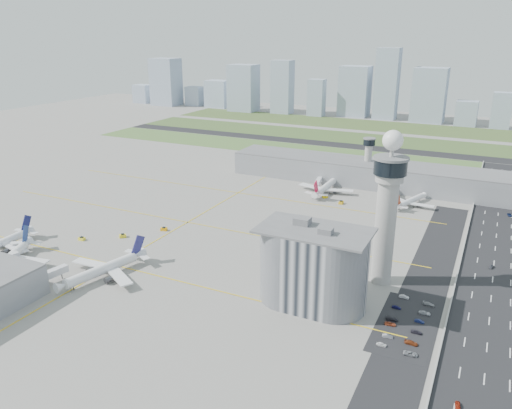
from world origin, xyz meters
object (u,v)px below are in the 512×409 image
at_px(airplane_far_b, 411,197).
at_px(tug_2, 123,236).
at_px(jet_bridge_near_2, 37,283).
at_px(car_lot_10, 425,313).
at_px(secondary_tower, 368,157).
at_px(car_lot_6, 410,354).
at_px(car_lot_4, 396,307).
at_px(car_hw_2, 510,215).
at_px(tug_1, 82,238).
at_px(tug_5, 341,202).
at_px(car_lot_11, 429,304).
at_px(car_lot_5, 404,297).
at_px(car_lot_1, 388,336).
at_px(car_lot_9, 419,321).
at_px(tug_3, 164,229).
at_px(car_lot_0, 381,344).
at_px(admin_building, 313,267).
at_px(car_hw_0, 458,406).
at_px(jet_bridge_far_0, 320,180).
at_px(airplane_near_b, 6,255).
at_px(car_hw_1, 491,267).
at_px(car_lot_3, 392,319).
at_px(car_hw_4, 489,185).
at_px(airplane_far_a, 326,183).
at_px(car_lot_8, 416,332).
at_px(tug_0, 14,243).
at_px(car_lot_2, 390,324).
at_px(control_tower, 387,203).
at_px(airplane_near_c, 101,264).
at_px(tug_4, 325,197).
at_px(jet_bridge_far_1, 393,190).

relative_size(airplane_far_b, tug_2, 10.50).
distance_m(jet_bridge_near_2, car_lot_10, 154.22).
relative_size(secondary_tower, car_lot_6, 6.89).
distance_m(car_lot_4, car_hw_2, 137.60).
bearing_deg(tug_1, tug_5, -44.34).
bearing_deg(car_lot_11, car_lot_5, 86.24).
relative_size(car_lot_1, car_lot_9, 1.08).
height_order(tug_3, car_lot_0, tug_3).
distance_m(admin_building, car_lot_1, 36.65).
bearing_deg(car_hw_0, car_lot_10, 102.39).
xyz_separation_m(jet_bridge_far_0, tug_5, (25.46, -33.68, -1.82)).
distance_m(airplane_near_b, tug_1, 38.84).
height_order(tug_1, car_hw_1, tug_1).
xyz_separation_m(car_hw_0, car_hw_2, (12.15, 178.74, -0.01)).
relative_size(jet_bridge_far_0, tug_1, 4.35).
xyz_separation_m(car_lot_3, car_hw_4, (25.02, 201.29, -0.02)).
bearing_deg(car_lot_10, tug_3, 81.17).
relative_size(airplane_far_a, car_lot_8, 11.87).
xyz_separation_m(car_lot_10, car_hw_2, (27.91, 131.71, 0.01)).
height_order(tug_0, tug_1, tug_0).
distance_m(admin_building, airplane_near_b, 136.95).
xyz_separation_m(airplane_far_b, car_hw_4, (41.53, 65.43, -4.39)).
bearing_deg(car_lot_9, tug_1, 93.95).
height_order(car_lot_2, car_lot_6, car_lot_6).
height_order(car_lot_6, car_lot_10, car_lot_6).
distance_m(control_tower, tug_2, 134.83).
bearing_deg(airplane_near_c, car_hw_4, 160.15).
height_order(tug_4, car_lot_0, tug_4).
bearing_deg(car_lot_1, car_hw_2, -21.31).
bearing_deg(car_lot_5, jet_bridge_far_1, 12.99).
bearing_deg(car_lot_1, car_lot_11, -26.49).
xyz_separation_m(car_lot_10, car_lot_11, (0.46, 7.23, 0.04)).
relative_size(airplane_near_c, airplane_far_a, 1.03).
bearing_deg(car_lot_2, control_tower, 12.33).
distance_m(airplane_near_c, jet_bridge_far_0, 177.88).
bearing_deg(car_lot_6, car_lot_4, 15.46).
relative_size(airplane_far_b, car_hw_2, 8.11).
height_order(tug_3, car_hw_4, tug_3).
bearing_deg(secondary_tower, jet_bridge_near_2, -111.47).
xyz_separation_m(tug_3, car_lot_11, (138.10, -18.66, -0.33)).
bearing_deg(tug_2, tug_4, -78.92).
height_order(jet_bridge_near_2, car_lot_9, jet_bridge_near_2).
relative_size(tug_0, tug_5, 0.91).
height_order(tug_4, car_lot_6, tug_4).
relative_size(airplane_near_b, car_lot_4, 12.75).
height_order(jet_bridge_near_2, car_hw_1, jet_bridge_near_2).
bearing_deg(secondary_tower, airplane_near_b, -118.76).
distance_m(secondary_tower, tug_0, 225.85).
bearing_deg(control_tower, jet_bridge_far_1, 99.16).
bearing_deg(airplane_near_c, airplane_near_b, -63.20).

